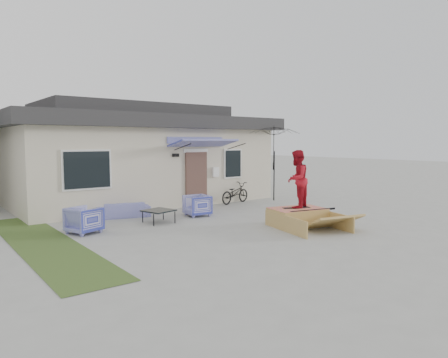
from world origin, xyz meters
TOP-DOWN VIEW (x-y plane):
  - ground at (0.00, 0.00)m, footprint 90.00×90.00m
  - grass_strip at (-5.20, 2.00)m, footprint 1.40×8.00m
  - house at (0.00, 7.99)m, footprint 10.80×8.49m
  - loveseat at (-2.16, 4.08)m, footprint 1.78×0.93m
  - armchair_left at (-4.01, 2.48)m, footprint 0.95×0.98m
  - armchair_right at (-0.11, 2.76)m, footprint 0.81×0.85m
  - coffee_table at (-1.70, 2.52)m, footprint 1.00×1.00m
  - bicycle at (2.69, 4.17)m, footprint 1.69×0.89m
  - patio_umbrella at (4.53, 3.82)m, footprint 2.49×2.37m
  - skate_ramp at (1.38, -0.39)m, footprint 1.97×2.37m
  - skateboard at (1.39, -0.34)m, footprint 0.86×0.50m
  - skater at (1.39, -0.34)m, footprint 1.02×0.92m

SIDE VIEW (x-z plane):
  - ground at x=0.00m, z-range 0.00..0.00m
  - grass_strip at x=-5.20m, z-range 0.00..0.01m
  - coffee_table at x=-1.70m, z-range 0.00..0.40m
  - skate_ramp at x=1.38m, z-range 0.00..0.52m
  - loveseat at x=-2.16m, z-range 0.00..0.67m
  - armchair_right at x=-0.11m, z-range 0.00..0.79m
  - armchair_left at x=-4.01m, z-range 0.00..0.81m
  - bicycle at x=2.69m, z-range 0.00..1.03m
  - skateboard at x=1.39m, z-range 0.52..0.57m
  - skater at x=1.39m, z-range 0.57..2.29m
  - patio_umbrella at x=4.53m, z-range 0.65..2.85m
  - house at x=0.00m, z-range -0.11..3.99m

